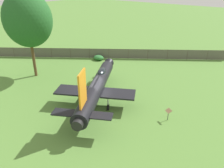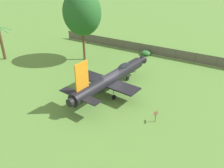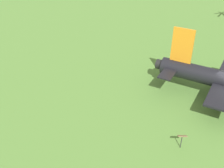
% 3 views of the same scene
% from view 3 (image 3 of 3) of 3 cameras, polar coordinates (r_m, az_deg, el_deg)
% --- Properties ---
extents(info_plaque, '(0.72, 0.66, 1.14)m').
position_cam_3_polar(info_plaque, '(18.47, 14.56, -10.96)').
color(info_plaque, '#333333').
rests_on(info_plaque, ground_plane).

